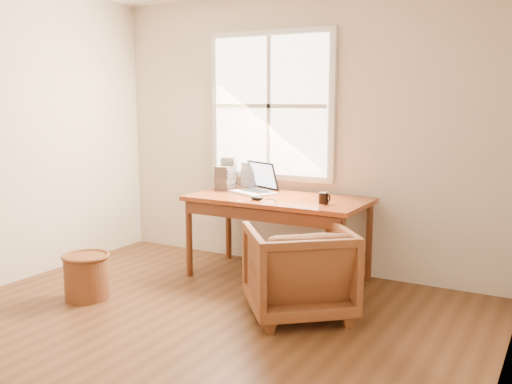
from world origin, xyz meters
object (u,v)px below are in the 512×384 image
wicker_stool (87,277)px  coffee_mug (323,198)px  armchair (299,271)px  desk (278,199)px  laptop (254,177)px  cd_stack_a (249,175)px

wicker_stool → coffee_mug: 2.06m
armchair → coffee_mug: 0.78m
desk → coffee_mug: (0.48, -0.10, 0.07)m
armchair → laptop: bearing=-83.2°
desk → coffee_mug: bearing=-11.5°
armchair → coffee_mug: coffee_mug is taller
laptop → cd_stack_a: laptop is taller
desk → cd_stack_a: 0.58m
wicker_stool → laptop: (0.83, 1.30, 0.73)m
armchair → laptop: (-0.83, 0.78, 0.56)m
desk → coffee_mug: coffee_mug is taller
laptop → armchair: bearing=-19.0°
coffee_mug → cd_stack_a: cd_stack_a is taller
coffee_mug → cd_stack_a: (-0.95, 0.40, 0.08)m
armchair → cd_stack_a: bearing=-85.1°
desk → laptop: (-0.28, 0.05, 0.18)m
armchair → cd_stack_a: size_ratio=2.91×
laptop → cd_stack_a: bearing=152.3°
armchair → laptop: size_ratio=1.72×
armchair → coffee_mug: size_ratio=8.12×
wicker_stool → coffee_mug: (1.59, 1.15, 0.62)m
armchair → wicker_stool: (-1.66, -0.52, -0.17)m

